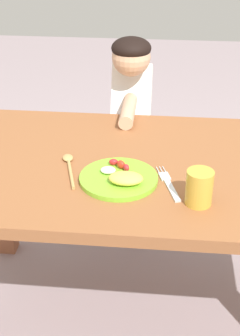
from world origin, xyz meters
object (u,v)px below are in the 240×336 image
(fork, at_px, (169,184))
(spoon, at_px, (69,165))
(drinking_cup, at_px, (199,188))
(person, at_px, (132,131))
(plate, at_px, (120,178))

(fork, xyz_separation_m, spoon, (-0.32, 0.08, 0.00))
(drinking_cup, relative_size, person, 0.11)
(fork, distance_m, spoon, 0.33)
(spoon, height_order, drinking_cup, drinking_cup)
(spoon, relative_size, drinking_cup, 2.05)
(plate, bearing_deg, fork, -1.82)
(plate, xyz_separation_m, person, (-0.01, 0.68, -0.17))
(fork, relative_size, person, 0.21)
(plate, height_order, person, person)
(fork, xyz_separation_m, person, (-0.16, 0.69, -0.15))
(fork, bearing_deg, drinking_cup, -153.73)
(plate, height_order, fork, plate)
(plate, xyz_separation_m, fork, (0.15, -0.00, -0.01))
(drinking_cup, bearing_deg, fork, 132.98)
(drinking_cup, xyz_separation_m, person, (-0.25, 0.78, -0.20))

